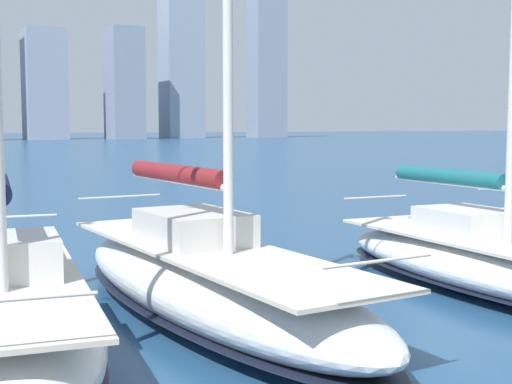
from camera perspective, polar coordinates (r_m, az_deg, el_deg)
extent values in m
cube|color=gray|center=(187.01, 0.86, 9.89)|extent=(8.37, 7.20, 35.94)
cube|color=#8F99A8|center=(180.74, -6.00, 9.95)|extent=(9.24, 8.65, 35.47)
cube|color=gray|center=(169.33, -10.50, 8.50)|extent=(7.32, 9.96, 25.48)
cube|color=#8F99A8|center=(167.17, -16.57, 8.23)|extent=(8.67, 10.11, 24.40)
ellipsoid|color=white|center=(15.04, 17.72, -5.63)|extent=(2.58, 8.44, 0.97)
ellipsoid|color=black|center=(15.09, 17.69, -6.62)|extent=(2.60, 8.48, 0.10)
cube|color=beige|center=(14.95, 17.78, -3.70)|extent=(2.13, 7.43, 0.06)
cube|color=silver|center=(15.28, 16.53, -2.32)|extent=(1.49, 1.88, 0.55)
cylinder|color=silver|center=(15.67, 15.08, 0.76)|extent=(0.19, 3.53, 0.12)
cylinder|color=#19606B|center=(15.66, 15.09, 1.20)|extent=(0.38, 3.25, 0.32)
cylinder|color=silver|center=(17.81, 9.55, -0.40)|extent=(1.81, 0.08, 0.04)
ellipsoid|color=silver|center=(12.15, -3.81, -7.47)|extent=(3.20, 9.61, 1.18)
ellipsoid|color=black|center=(12.23, -3.80, -8.95)|extent=(3.21, 9.66, 0.10)
cube|color=beige|center=(12.03, -3.83, -4.59)|extent=(2.67, 8.45, 0.06)
cube|color=silver|center=(12.48, -5.01, -2.81)|extent=(1.64, 2.19, 0.55)
cylinder|color=silver|center=(13.04, -6.39, 0.95)|extent=(0.43, 3.96, 0.12)
cylinder|color=maroon|center=(13.03, -6.40, 1.48)|extent=(0.61, 3.66, 0.32)
cylinder|color=silver|center=(8.36, 9.83, -5.46)|extent=(1.60, 0.17, 0.04)
cylinder|color=silver|center=(15.83, -10.82, -0.37)|extent=(1.84, 0.18, 0.04)
ellipsoid|color=white|center=(9.91, -19.57, -10.66)|extent=(3.17, 6.81, 1.21)
ellipsoid|color=black|center=(10.00, -19.51, -12.50)|extent=(3.18, 6.85, 0.10)
cube|color=beige|center=(9.75, -19.69, -7.07)|extent=(2.64, 5.98, 0.06)
cube|color=silver|center=(10.08, -19.77, -4.90)|extent=(1.64, 1.60, 0.55)
cylinder|color=silver|center=(6.68, -19.54, -8.17)|extent=(1.62, 0.21, 0.04)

